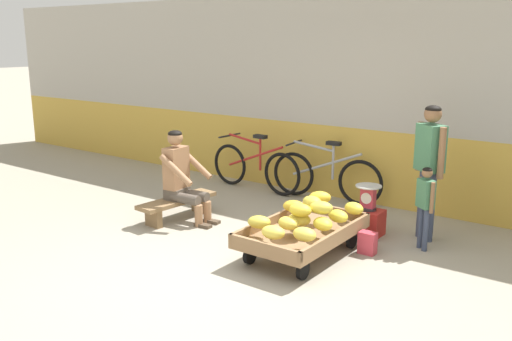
{
  "coord_description": "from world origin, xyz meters",
  "views": [
    {
      "loc": [
        3.13,
        -3.7,
        2.22
      ],
      "look_at": [
        -0.52,
        1.29,
        0.75
      ],
      "focal_mm": 38.63,
      "sensor_mm": 36.0,
      "label": 1
    }
  ],
  "objects_px": {
    "banana_cart": "(303,234)",
    "vendor_seated": "(182,177)",
    "bicycle_near_left": "(255,167)",
    "customer_adult": "(430,157)",
    "low_bench": "(177,204)",
    "weighing_scale": "(368,197)",
    "bicycle_far_left": "(326,176)",
    "plastic_crate": "(367,222)",
    "customer_child": "(425,199)",
    "shopping_bag": "(367,243)"
  },
  "relations": [
    {
      "from": "vendor_seated",
      "to": "banana_cart",
      "type": "bearing_deg",
      "value": -3.64
    },
    {
      "from": "plastic_crate",
      "to": "bicycle_far_left",
      "type": "distance_m",
      "value": 1.46
    },
    {
      "from": "low_bench",
      "to": "vendor_seated",
      "type": "bearing_deg",
      "value": 5.21
    },
    {
      "from": "customer_child",
      "to": "bicycle_near_left",
      "type": "bearing_deg",
      "value": 162.93
    },
    {
      "from": "customer_adult",
      "to": "low_bench",
      "type": "bearing_deg",
      "value": -157.56
    },
    {
      "from": "plastic_crate",
      "to": "bicycle_far_left",
      "type": "height_order",
      "value": "bicycle_far_left"
    },
    {
      "from": "bicycle_near_left",
      "to": "banana_cart",
      "type": "bearing_deg",
      "value": -42.86
    },
    {
      "from": "bicycle_near_left",
      "to": "customer_child",
      "type": "relative_size",
      "value": 1.82
    },
    {
      "from": "weighing_scale",
      "to": "bicycle_near_left",
      "type": "distance_m",
      "value": 2.37
    },
    {
      "from": "bicycle_far_left",
      "to": "bicycle_near_left",
      "type": "bearing_deg",
      "value": -172.89
    },
    {
      "from": "banana_cart",
      "to": "vendor_seated",
      "type": "bearing_deg",
      "value": 176.36
    },
    {
      "from": "vendor_seated",
      "to": "bicycle_near_left",
      "type": "relative_size",
      "value": 0.69
    },
    {
      "from": "vendor_seated",
      "to": "shopping_bag",
      "type": "distance_m",
      "value": 2.43
    },
    {
      "from": "bicycle_far_left",
      "to": "customer_adult",
      "type": "height_order",
      "value": "customer_adult"
    },
    {
      "from": "bicycle_far_left",
      "to": "low_bench",
      "type": "bearing_deg",
      "value": -120.76
    },
    {
      "from": "customer_child",
      "to": "customer_adult",
      "type": "bearing_deg",
      "value": 106.08
    },
    {
      "from": "plastic_crate",
      "to": "customer_adult",
      "type": "distance_m",
      "value": 1.03
    },
    {
      "from": "vendor_seated",
      "to": "weighing_scale",
      "type": "xyz_separation_m",
      "value": [
        2.1,
        0.88,
        -0.11
      ]
    },
    {
      "from": "plastic_crate",
      "to": "bicycle_near_left",
      "type": "bearing_deg",
      "value": 159.86
    },
    {
      "from": "bicycle_near_left",
      "to": "customer_adult",
      "type": "distance_m",
      "value": 2.93
    },
    {
      "from": "customer_child",
      "to": "low_bench",
      "type": "bearing_deg",
      "value": -164.22
    },
    {
      "from": "banana_cart",
      "to": "plastic_crate",
      "type": "height_order",
      "value": "banana_cart"
    },
    {
      "from": "shopping_bag",
      "to": "customer_adult",
      "type": "bearing_deg",
      "value": 67.6
    },
    {
      "from": "weighing_scale",
      "to": "bicycle_far_left",
      "type": "bearing_deg",
      "value": 138.59
    },
    {
      "from": "plastic_crate",
      "to": "weighing_scale",
      "type": "distance_m",
      "value": 0.3
    },
    {
      "from": "bicycle_far_left",
      "to": "banana_cart",
      "type": "bearing_deg",
      "value": -67.25
    },
    {
      "from": "vendor_seated",
      "to": "bicycle_near_left",
      "type": "height_order",
      "value": "vendor_seated"
    },
    {
      "from": "vendor_seated",
      "to": "weighing_scale",
      "type": "distance_m",
      "value": 2.28
    },
    {
      "from": "low_bench",
      "to": "vendor_seated",
      "type": "xyz_separation_m",
      "value": [
        0.09,
        0.01,
        0.37
      ]
    },
    {
      "from": "bicycle_far_left",
      "to": "vendor_seated",
      "type": "bearing_deg",
      "value": -118.82
    },
    {
      "from": "banana_cart",
      "to": "vendor_seated",
      "type": "height_order",
      "value": "vendor_seated"
    },
    {
      "from": "bicycle_near_left",
      "to": "low_bench",
      "type": "bearing_deg",
      "value": -88.81
    },
    {
      "from": "banana_cart",
      "to": "low_bench",
      "type": "bearing_deg",
      "value": 176.76
    },
    {
      "from": "banana_cart",
      "to": "bicycle_far_left",
      "type": "bearing_deg",
      "value": 112.75
    },
    {
      "from": "plastic_crate",
      "to": "customer_child",
      "type": "height_order",
      "value": "customer_child"
    },
    {
      "from": "bicycle_far_left",
      "to": "shopping_bag",
      "type": "relative_size",
      "value": 6.9
    },
    {
      "from": "customer_child",
      "to": "shopping_bag",
      "type": "relative_size",
      "value": 3.81
    },
    {
      "from": "low_bench",
      "to": "bicycle_far_left",
      "type": "distance_m",
      "value": 2.16
    },
    {
      "from": "bicycle_near_left",
      "to": "customer_child",
      "type": "bearing_deg",
      "value": -17.07
    },
    {
      "from": "low_bench",
      "to": "bicycle_near_left",
      "type": "xyz_separation_m",
      "value": [
        -0.04,
        1.71,
        0.15
      ]
    },
    {
      "from": "vendor_seated",
      "to": "bicycle_far_left",
      "type": "distance_m",
      "value": 2.11
    },
    {
      "from": "banana_cart",
      "to": "vendor_seated",
      "type": "relative_size",
      "value": 1.27
    },
    {
      "from": "plastic_crate",
      "to": "bicycle_far_left",
      "type": "xyz_separation_m",
      "value": [
        -1.08,
        0.96,
        0.2
      ]
    },
    {
      "from": "banana_cart",
      "to": "shopping_bag",
      "type": "distance_m",
      "value": 0.71
    },
    {
      "from": "low_bench",
      "to": "customer_child",
      "type": "relative_size",
      "value": 1.23
    },
    {
      "from": "banana_cart",
      "to": "bicycle_near_left",
      "type": "relative_size",
      "value": 0.87
    },
    {
      "from": "bicycle_near_left",
      "to": "shopping_bag",
      "type": "xyz_separation_m",
      "value": [
        2.48,
        -1.36,
        -0.23
      ]
    },
    {
      "from": "bicycle_far_left",
      "to": "customer_adult",
      "type": "distance_m",
      "value": 1.91
    },
    {
      "from": "vendor_seated",
      "to": "plastic_crate",
      "type": "bearing_deg",
      "value": 22.85
    },
    {
      "from": "banana_cart",
      "to": "plastic_crate",
      "type": "bearing_deg",
      "value": 75.17
    }
  ]
}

